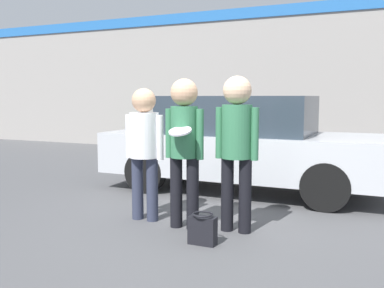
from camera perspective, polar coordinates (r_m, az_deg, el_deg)
ground_plane at (r=5.46m, az=2.78°, el=-10.72°), size 56.00×56.00×0.00m
storefront_building at (r=12.11m, az=15.16°, el=8.33°), size 24.00×0.22×4.09m
person_left at (r=5.52m, az=-6.38°, el=0.32°), size 0.55×0.38×1.71m
person_middle_with_frisbee at (r=5.12m, az=-1.04°, el=0.65°), size 0.50×0.54×1.81m
person_right at (r=5.01m, az=5.99°, el=0.76°), size 0.52×0.35×1.84m
parked_car_near at (r=7.31m, az=6.67°, el=0.04°), size 4.68×1.83×1.61m
shrub at (r=13.16m, az=-6.48°, el=1.31°), size 0.93×0.93×0.93m
handbag at (r=4.73m, az=1.42°, el=-11.30°), size 0.30×0.23×0.34m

